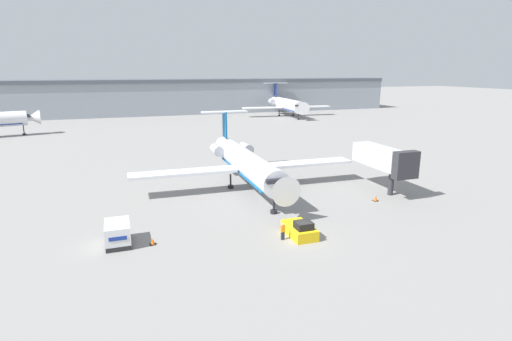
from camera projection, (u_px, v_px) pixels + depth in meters
name	position (u px, v px, depth m)	size (l,w,h in m)	color
ground_plane	(303.00, 240.00, 38.06)	(600.00, 600.00, 0.00)	gray
terminal_building	(160.00, 97.00, 146.38)	(180.00, 16.80, 12.50)	#8C939E
airplane_main	(247.00, 163.00, 53.62)	(30.89, 27.19, 9.36)	silver
pushback_tug	(300.00, 229.00, 38.80)	(2.24, 4.13, 1.76)	yellow
luggage_cart	(118.00, 234.00, 36.80)	(2.20, 3.53, 2.10)	#232326
worker_near_tug	(283.00, 231.00, 37.84)	(0.40, 0.24, 1.66)	#232838
traffic_cone_left	(153.00, 242.00, 36.92)	(0.57, 0.57, 0.60)	black
traffic_cone_right	(376.00, 198.00, 49.25)	(0.63, 0.63, 0.72)	black
airplane_parked_far_right	(287.00, 105.00, 139.19)	(31.74, 30.43, 11.11)	white
jet_bridge	(384.00, 159.00, 52.30)	(3.20, 10.30, 6.19)	#2D2D33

